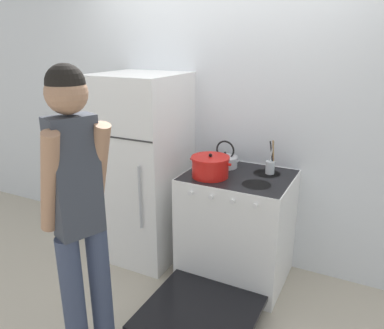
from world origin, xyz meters
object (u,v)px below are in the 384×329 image
at_px(stove_range, 235,229).
at_px(dutch_oven_pot, 210,167).
at_px(tea_kettle, 225,160).
at_px(refrigerator, 143,168).
at_px(utensil_jar, 270,165).
at_px(person, 79,209).

height_order(stove_range, dutch_oven_pot, dutch_oven_pot).
bearing_deg(tea_kettle, refrigerator, -168.50).
xyz_separation_m(dutch_oven_pot, tea_kettle, (0.01, 0.27, -0.02)).
bearing_deg(tea_kettle, utensil_jar, 1.21).
distance_m(refrigerator, dutch_oven_pot, 0.73).
relative_size(dutch_oven_pot, utensil_jar, 1.23).
xyz_separation_m(stove_range, person, (-0.48, -1.18, 0.57)).
relative_size(refrigerator, person, 0.91).
xyz_separation_m(refrigerator, stove_range, (0.89, -0.02, -0.37)).
distance_m(refrigerator, stove_range, 0.96).
distance_m(stove_range, utensil_jar, 0.58).
relative_size(utensil_jar, person, 0.15).
relative_size(dutch_oven_pot, person, 0.19).
height_order(refrigerator, utensil_jar, refrigerator).
height_order(dutch_oven_pot, tea_kettle, tea_kettle).
distance_m(utensil_jar, person, 1.53).
bearing_deg(dutch_oven_pot, refrigerator, 170.35).
bearing_deg(tea_kettle, person, -102.80).
bearing_deg(tea_kettle, dutch_oven_pot, -93.13).
bearing_deg(person, refrigerator, 40.06).
relative_size(stove_range, dutch_oven_pot, 4.15).
bearing_deg(refrigerator, utensil_jar, 8.03).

